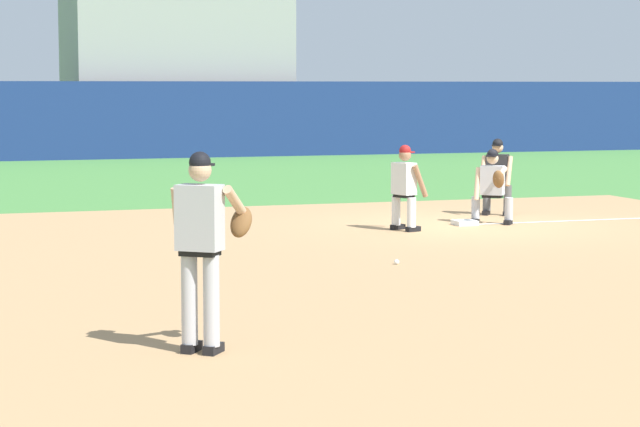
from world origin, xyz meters
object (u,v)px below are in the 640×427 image
Objects in this scene: first_base_bag at (465,223)px; baserunner at (405,184)px; baseball at (397,262)px; pitcher at (203,239)px; first_baseman at (493,183)px; umpire at (497,174)px.

first_base_bag is 1.59m from baserunner.
pitcher is at bearing -128.45° from baseball.
baserunner is (1.60, 3.70, 0.76)m from baseball.
first_baseman is (7.23, 8.90, -0.33)m from pitcher.
pitcher is at bearing -129.09° from first_baseman.
baseball is at bearing -129.81° from first_baseman.
baseball is 5.44m from first_baseman.
baseball is 0.05× the size of baserunner.
baserunner is at bearing -145.38° from umpire.
pitcher reaches higher than baserunner.
baserunner is (-1.85, -0.44, 0.06)m from first_baseman.
umpire is (0.76, 1.36, 0.06)m from first_baseman.
pitcher is 1.27× the size of umpire.
baseball is 0.05× the size of umpire.
baserunner is at bearing 66.61° from baseball.
pitcher is at bearing -126.96° from first_base_bag.
pitcher reaches higher than first_baseman.
first_base_bag is at bearing -133.54° from umpire.
baserunner reaches higher than first_base_bag.
first_base_bag is 0.20× the size of pitcher.
baseball is at bearing -113.39° from baserunner.
baserunner is at bearing -161.20° from first_base_bag.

